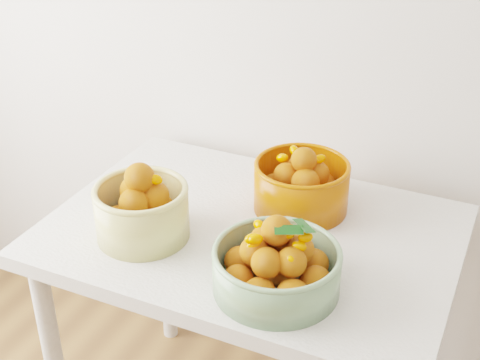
% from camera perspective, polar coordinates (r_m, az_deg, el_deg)
% --- Properties ---
extents(table, '(1.00, 0.70, 0.75)m').
position_cam_1_polar(table, '(1.72, 0.94, -6.84)').
color(table, silver).
rests_on(table, ground).
extents(bowl_cream, '(0.24, 0.24, 0.20)m').
position_cam_1_polar(bowl_cream, '(1.61, -8.37, -2.50)').
color(bowl_cream, '#D1C275').
rests_on(bowl_cream, table).
extents(bowl_green, '(0.35, 0.35, 0.18)m').
position_cam_1_polar(bowl_green, '(1.44, 3.14, -7.32)').
color(bowl_green, gray).
rests_on(bowl_green, table).
extents(bowl_orange, '(0.30, 0.30, 0.18)m').
position_cam_1_polar(bowl_orange, '(1.72, 5.24, -0.40)').
color(bowl_orange, '#C24806').
rests_on(bowl_orange, table).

